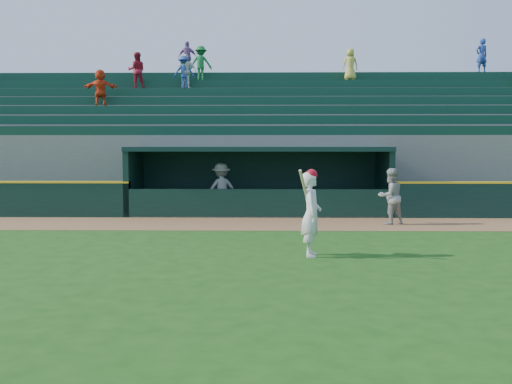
% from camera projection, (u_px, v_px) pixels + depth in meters
% --- Properties ---
extents(ground, '(120.00, 120.00, 0.00)m').
position_uv_depth(ground, '(255.00, 253.00, 13.37)').
color(ground, '#1C4711').
rests_on(ground, ground).
extents(warning_track, '(40.00, 3.00, 0.01)m').
position_uv_depth(warning_track, '(258.00, 224.00, 18.25)').
color(warning_track, brown).
rests_on(warning_track, ground).
extents(dugout_player_front, '(1.07, 0.98, 1.79)m').
position_uv_depth(dugout_player_front, '(390.00, 196.00, 18.10)').
color(dugout_player_front, '#999A95').
rests_on(dugout_player_front, ground).
extents(dugout_player_inside, '(1.38, 1.09, 1.87)m').
position_uv_depth(dugout_player_inside, '(221.00, 189.00, 20.72)').
color(dugout_player_inside, '#9E9F99').
rests_on(dugout_player_inside, ground).
extents(dugout, '(9.40, 2.80, 2.46)m').
position_uv_depth(dugout, '(259.00, 176.00, 21.23)').
color(dugout, slate).
rests_on(dugout, ground).
extents(stands, '(34.50, 6.25, 7.57)m').
position_uv_depth(stands, '(259.00, 148.00, 25.70)').
color(stands, slate).
rests_on(stands, ground).
extents(batter_at_plate, '(0.57, 0.82, 2.00)m').
position_uv_depth(batter_at_plate, '(311.00, 213.00, 12.90)').
color(batter_at_plate, silver).
rests_on(batter_at_plate, ground).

